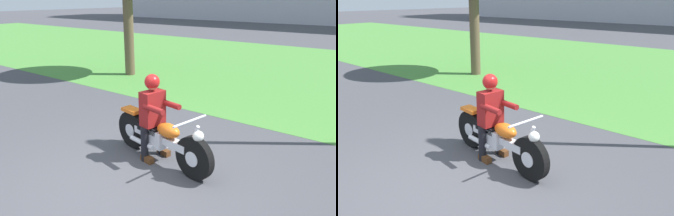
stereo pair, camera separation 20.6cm
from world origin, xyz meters
The scene contains 4 objects.
ground centered at (0.00, 0.00, 0.00)m, with size 120.00×120.00×0.00m, color #424247.
grass_verge centered at (0.00, 9.39, 0.00)m, with size 60.00×12.00×0.01m, color #478438.
motorcycle_lead centered at (-0.01, 1.07, 0.40)m, with size 2.10×0.69×0.89m.
rider_lead centered at (-0.18, 1.10, 0.82)m, with size 0.60×0.52×1.41m.
Camera 1 is at (2.88, -2.58, 2.51)m, focal length 34.38 mm.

